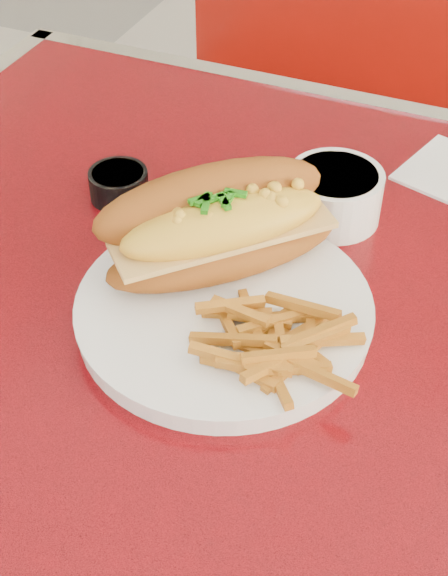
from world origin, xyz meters
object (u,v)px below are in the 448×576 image
at_px(fork, 263,342).
at_px(sauce_cup_left, 119,183).
at_px(diner_table, 330,411).
at_px(mac_hoagie, 219,224).
at_px(gravy_ramekin, 334,194).
at_px(booth_bench_far, 433,226).
at_px(dinner_plate, 224,310).

bearing_deg(fork, sauce_cup_left, 64.44).
bearing_deg(diner_table, mac_hoagie, -178.24).
xyz_separation_m(fork, gravy_ramekin, (-0.00, 0.23, 0.01)).
height_order(diner_table, gravy_ramekin, gravy_ramekin).
height_order(booth_bench_far, fork, booth_bench_far).
bearing_deg(sauce_cup_left, fork, -35.41).
bearing_deg(diner_table, gravy_ramekin, 111.96).
distance_m(gravy_ramekin, sauce_cup_left, 0.24).
distance_m(mac_hoagie, fork, 0.13).
relative_size(diner_table, booth_bench_far, 1.03).
distance_m(mac_hoagie, sauce_cup_left, 0.18).
bearing_deg(booth_bench_far, gravy_ramekin, -94.57).
xyz_separation_m(booth_bench_far, gravy_ramekin, (-0.05, -0.68, 0.51)).
height_order(dinner_plate, sauce_cup_left, sauce_cup_left).
xyz_separation_m(fork, sauce_cup_left, (-0.24, 0.17, -0.00)).
bearing_deg(sauce_cup_left, dinner_plate, -36.24).
bearing_deg(diner_table, sauce_cup_left, 165.24).
height_order(diner_table, fork, fork).
height_order(booth_bench_far, gravy_ramekin, booth_bench_far).
bearing_deg(gravy_ramekin, diner_table, -68.04).
bearing_deg(fork, gravy_ramekin, 10.84).
xyz_separation_m(diner_table, mac_hoagie, (-0.13, -0.00, 0.23)).
relative_size(dinner_plate, fork, 2.16).
height_order(diner_table, mac_hoagie, mac_hoagie).
xyz_separation_m(diner_table, sauce_cup_left, (-0.29, 0.08, 0.18)).
bearing_deg(sauce_cup_left, mac_hoagie, -26.96).
relative_size(dinner_plate, mac_hoagie, 1.34).
distance_m(dinner_plate, gravy_ramekin, 0.20).
relative_size(diner_table, dinner_plate, 3.65).
distance_m(booth_bench_far, mac_hoagie, 0.99).
distance_m(dinner_plate, fork, 0.06).
bearing_deg(gravy_ramekin, sauce_cup_left, -166.13).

